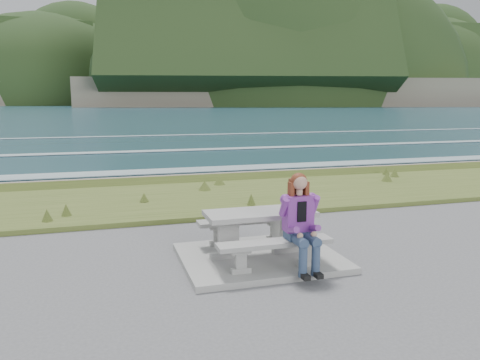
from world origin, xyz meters
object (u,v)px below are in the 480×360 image
Objects in this scene: picnic_table at (260,221)px; bench_landward at (275,247)px; seated_woman at (302,235)px; bench_seaward at (247,224)px.

bench_landward is (0.00, -0.70, -0.23)m from picnic_table.
seated_woman is (0.38, -0.14, 0.19)m from bench_landward.
bench_seaward is at bearing 90.00° from picnic_table.
bench_landward is 1.00× the size of bench_seaward.
bench_seaward is (0.00, 1.40, 0.00)m from bench_landward.
bench_landward is 1.22× the size of seated_woman.
bench_seaward is 1.60m from seated_woman.
picnic_table is at bearing 90.00° from bench_landward.
picnic_table is at bearing -90.00° from bench_seaward.
picnic_table is 1.00× the size of bench_landward.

